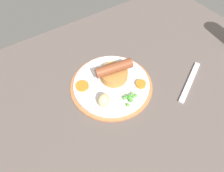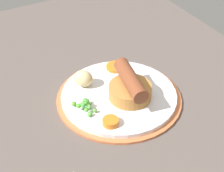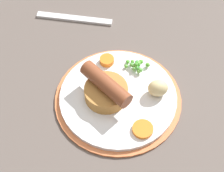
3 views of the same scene
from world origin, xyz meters
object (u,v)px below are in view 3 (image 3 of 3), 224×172
object	(u,v)px
pea_pile	(137,65)
fork	(74,18)
carrot_slice_2	(107,60)
sausage_pudding	(106,89)
carrot_slice_0	(143,129)
potato_chunk_0	(158,88)
dinner_plate	(118,98)

from	to	relation	value
pea_pile	fork	world-z (taller)	pea_pile
carrot_slice_2	sausage_pudding	bearing A→B (deg)	124.61
carrot_slice_0	potato_chunk_0	bearing A→B (deg)	-76.40
sausage_pudding	pea_pile	size ratio (longest dim) A/B	2.41
carrot_slice_2	potato_chunk_0	bearing A→B (deg)	176.80
sausage_pudding	carrot_slice_2	size ratio (longest dim) A/B	3.90
carrot_slice_0	carrot_slice_2	bearing A→B (deg)	-32.26
dinner_plate	pea_pile	distance (cm)	8.27
dinner_plate	fork	xyz separation A→B (cm)	(21.36, -12.78, -0.27)
carrot_slice_0	carrot_slice_2	distance (cm)	17.71
carrot_slice_2	fork	xyz separation A→B (cm)	(14.51, -7.03, -1.67)
pea_pile	fork	size ratio (longest dim) A/B	0.27
dinner_plate	potato_chunk_0	xyz separation A→B (cm)	(-6.00, -5.02, 2.61)
pea_pile	carrot_slice_0	bearing A→B (deg)	127.43
fork	potato_chunk_0	bearing A→B (deg)	138.01
potato_chunk_0	fork	distance (cm)	28.59
pea_pile	carrot_slice_0	xyz separation A→B (cm)	(-8.97, 11.72, -0.68)
dinner_plate	potato_chunk_0	bearing A→B (deg)	-140.10
pea_pile	fork	xyz separation A→B (cm)	(20.51, -4.76, -2.15)
sausage_pudding	fork	distance (cm)	24.36
sausage_pudding	potato_chunk_0	bearing A→B (deg)	50.33
dinner_plate	potato_chunk_0	size ratio (longest dim) A/B	6.35
sausage_pudding	dinner_plate	bearing A→B (deg)	48.40
carrot_slice_2	fork	world-z (taller)	carrot_slice_2
dinner_plate	carrot_slice_2	size ratio (longest dim) A/B	8.42
dinner_plate	carrot_slice_2	world-z (taller)	carrot_slice_2
potato_chunk_0	carrot_slice_2	distance (cm)	12.94
carrot_slice_0	dinner_plate	bearing A→B (deg)	-24.56
dinner_plate	carrot_slice_0	world-z (taller)	carrot_slice_0
fork	pea_pile	bearing A→B (deg)	140.75
potato_chunk_0	fork	size ratio (longest dim) A/B	0.22
sausage_pudding	fork	size ratio (longest dim) A/B	0.65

